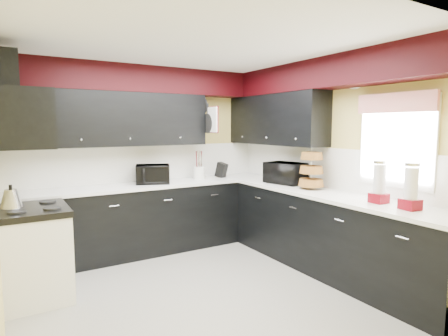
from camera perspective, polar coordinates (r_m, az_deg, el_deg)
name	(u,v)px	position (r m, az deg, el deg)	size (l,w,h in m)	color
ground	(205,291)	(4.11, -2.95, -18.22)	(3.60, 3.60, 0.00)	gray
wall_back	(144,159)	(5.41, -12.08, 1.37)	(3.60, 0.06, 2.50)	#E0C666
wall_right	(331,163)	(4.87, 15.96, 0.72)	(0.06, 3.60, 2.50)	#E0C666
ceiling	(203,44)	(3.82, -3.17, 18.30)	(3.60, 3.60, 0.06)	white
cab_back	(153,219)	(5.26, -10.79, -7.58)	(3.60, 0.60, 0.90)	black
cab_right	(330,235)	(4.60, 15.84, -9.75)	(0.60, 3.00, 0.90)	black
counter_back	(152,185)	(5.17, -10.90, -2.52)	(3.62, 0.64, 0.04)	white
counter_right	(331,195)	(4.50, 16.02, -3.99)	(0.64, 3.02, 0.04)	white
splash_back	(144,163)	(5.41, -12.03, 0.73)	(3.60, 0.02, 0.50)	white
splash_right	(330,168)	(4.87, 15.86, 0.01)	(0.02, 3.60, 0.50)	white
upper_back	(110,119)	(5.08, -16.95, 7.13)	(2.60, 0.35, 0.70)	black
upper_right	(275,120)	(5.39, 7.78, 7.29)	(0.35, 1.80, 0.70)	black
soffit_back	(147,80)	(5.26, -11.70, 12.98)	(3.60, 0.36, 0.35)	black
soffit_right	(335,73)	(4.64, 16.50, 13.75)	(0.36, 3.24, 0.35)	black
stove	(36,256)	(4.25, -26.73, -11.85)	(0.60, 0.75, 0.86)	white
cooktop	(33,210)	(4.14, -27.06, -5.77)	(0.62, 0.77, 0.06)	black
hood	(22,119)	(4.05, -28.41, 6.59)	(0.50, 0.78, 0.55)	black
hood_duct	(3,73)	(4.08, -30.60, 12.40)	(0.24, 0.40, 0.40)	black
window	(397,142)	(4.28, 24.81, 3.64)	(0.03, 0.86, 0.96)	white
valance	(395,103)	(4.24, 24.64, 9.04)	(0.04, 0.88, 0.20)	red
pan_top	(203,106)	(5.50, -3.18, 9.41)	(0.03, 0.22, 0.40)	black
pan_mid	(208,123)	(5.37, -2.51, 6.81)	(0.03, 0.28, 0.46)	black
pan_low	(199,125)	(5.60, -3.79, 6.48)	(0.03, 0.24, 0.42)	black
cut_board	(212,120)	(5.28, -1.79, 7.37)	(0.03, 0.26, 0.35)	white
baskets	(311,170)	(4.71, 13.17, -0.24)	(0.27, 0.27, 0.50)	brown
deco_plate	(355,79)	(4.63, 19.34, 12.73)	(0.03, 0.24, 0.24)	white
toaster_oven	(153,174)	(5.13, -10.80, -0.92)	(0.44, 0.36, 0.25)	black
microwave	(286,173)	(5.11, 9.37, -0.76)	(0.51, 0.35, 0.28)	black
utensil_crock	(199,173)	(5.47, -3.82, -0.74)	(0.17, 0.17, 0.18)	silver
knife_block	(221,170)	(5.63, -0.40, -0.33)	(0.10, 0.14, 0.22)	black
kettle	(11,198)	(4.21, -29.69, -4.05)	(0.20, 0.20, 0.18)	#A6A6AA
dispenser_a	(379,183)	(4.07, 22.60, -2.12)	(0.15, 0.15, 0.41)	maroon
dispenser_b	(411,187)	(3.87, 26.61, -2.65)	(0.15, 0.15, 0.42)	#62020F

